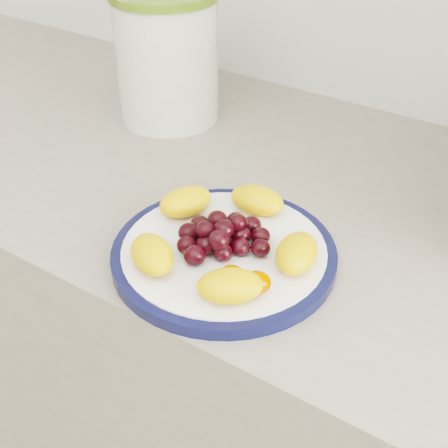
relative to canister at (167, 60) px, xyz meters
The scene contains 6 objects.
counter 0.66m from the canister, 13.85° to the right, with size 3.50×0.60×0.90m, color gray.
cabinet_face 0.68m from the canister, 13.85° to the right, with size 3.48×0.58×0.84m, color #896042.
plate_rim 0.39m from the canister, 43.27° to the right, with size 0.26×0.26×0.01m, color #0D1238.
plate_face 0.39m from the canister, 43.27° to the right, with size 0.23×0.23×0.02m, color white.
canister is the anchor object (origin of this frame).
fruit_plate 0.39m from the canister, 43.37° to the right, with size 0.22×0.21×0.04m.
Camera 1 is at (0.22, 0.56, 1.35)m, focal length 50.00 mm.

